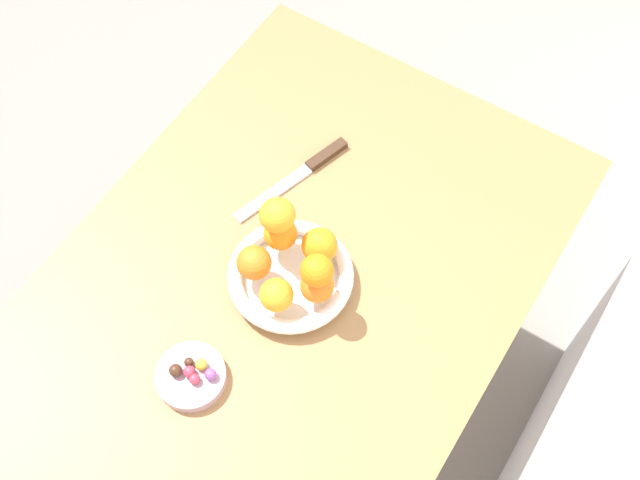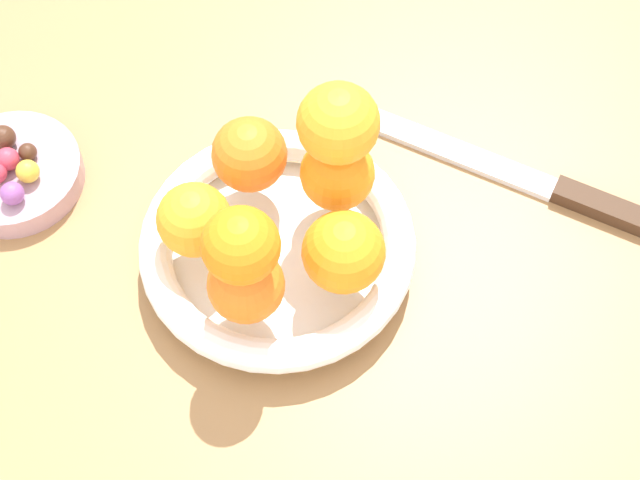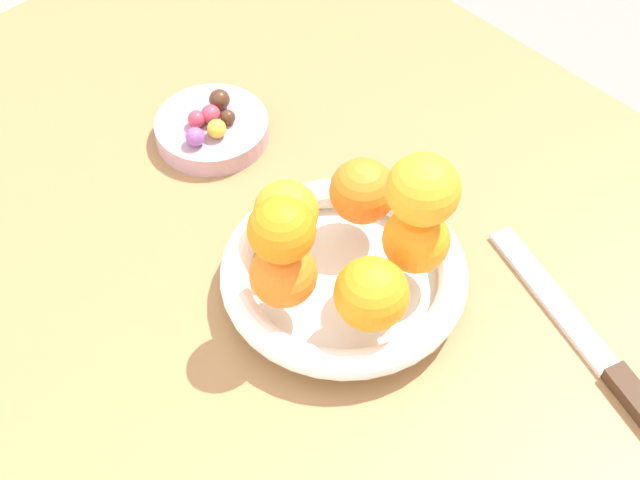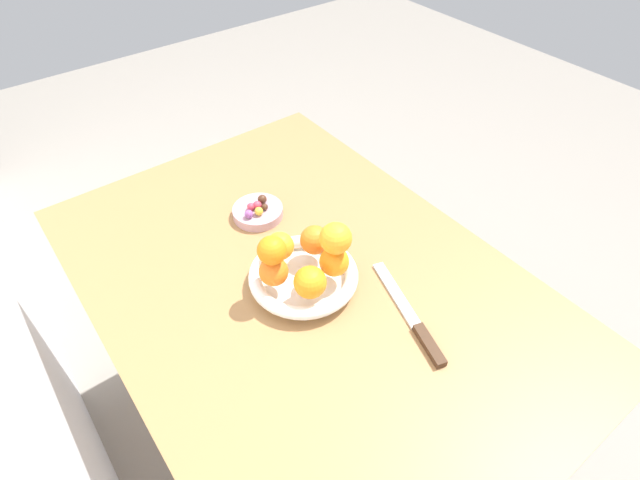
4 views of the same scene
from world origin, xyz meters
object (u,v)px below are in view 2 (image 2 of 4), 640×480
at_px(fruit_bowl, 278,247).
at_px(candy_ball_1, 3,138).
at_px(orange_5, 243,246).
at_px(orange_0, 252,286).
at_px(candy_ball_5, 28,171).
at_px(knife, 536,182).
at_px(orange_1, 344,252).
at_px(candy_ball_2, 28,152).
at_px(orange_6, 338,123).
at_px(candy_ball_4, 14,190).
at_px(orange_3, 249,154).
at_px(candy_ball_0, 7,159).
at_px(orange_2, 337,173).
at_px(dining_table, 273,300).
at_px(orange_4, 194,220).
at_px(candy_dish, 14,174).

bearing_deg(fruit_bowl, candy_ball_1, -13.62).
bearing_deg(orange_5, orange_0, 173.23).
relative_size(candy_ball_1, candy_ball_5, 1.09).
xyz_separation_m(orange_5, candy_ball_5, (0.20, -0.09, -0.09)).
bearing_deg(knife, candy_ball_1, 6.35).
distance_m(orange_1, candy_ball_2, 0.29).
distance_m(orange_6, candy_ball_4, 0.28).
xyz_separation_m(orange_3, candy_ball_4, (0.19, 0.04, -0.04)).
relative_size(candy_ball_0, candy_ball_4, 1.01).
relative_size(orange_0, candy_ball_0, 2.89).
bearing_deg(candy_ball_5, orange_0, 156.27).
bearing_deg(orange_5, candy_ball_0, -23.92).
bearing_deg(knife, orange_3, 13.96).
xyz_separation_m(orange_1, orange_5, (0.06, 0.04, 0.05)).
height_order(orange_2, orange_6, orange_6).
bearing_deg(dining_table, candy_ball_0, -8.03).
distance_m(orange_2, candy_ball_5, 0.25).
bearing_deg(knife, orange_2, 21.48).
relative_size(orange_4, candy_ball_0, 2.91).
height_order(orange_0, knife, orange_0).
height_order(fruit_bowl, knife, fruit_bowl).
xyz_separation_m(orange_1, candy_ball_0, (0.29, -0.06, -0.04)).
bearing_deg(orange_2, candy_ball_1, -2.77).
xyz_separation_m(orange_3, candy_ball_0, (0.20, 0.01, -0.04)).
distance_m(orange_5, candy_ball_0, 0.26).
relative_size(candy_dish, candy_ball_1, 5.45).
relative_size(candy_ball_1, candy_ball_4, 1.09).
xyz_separation_m(orange_2, orange_6, (0.00, -0.00, 0.06)).
bearing_deg(orange_4, orange_5, 137.27).
distance_m(orange_2, orange_3, 0.07).
distance_m(orange_3, candy_ball_0, 0.21).
height_order(fruit_bowl, orange_1, orange_1).
bearing_deg(knife, candy_dish, 9.07).
relative_size(orange_4, candy_ball_4, 2.95).
relative_size(orange_3, knife, 0.23).
relative_size(orange_3, candy_ball_4, 3.08).
bearing_deg(candy_ball_0, dining_table, 171.97).
distance_m(orange_0, orange_6, 0.13).
height_order(orange_0, candy_ball_2, orange_0).
bearing_deg(orange_5, orange_1, -149.94).
height_order(fruit_bowl, orange_6, orange_6).
xyz_separation_m(candy_ball_0, candy_ball_4, (-0.01, 0.03, -0.00)).
xyz_separation_m(orange_1, orange_6, (0.02, -0.07, 0.06)).
distance_m(candy_ball_0, candy_ball_2, 0.02).
distance_m(orange_1, orange_2, 0.07).
xyz_separation_m(orange_2, knife, (-0.16, -0.06, -0.06)).
bearing_deg(candy_ball_1, candy_ball_0, 117.47).
distance_m(candy_dish, orange_0, 0.25).
xyz_separation_m(orange_4, candy_ball_4, (0.16, -0.02, -0.04)).
xyz_separation_m(fruit_bowl, orange_3, (0.03, -0.05, 0.05)).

